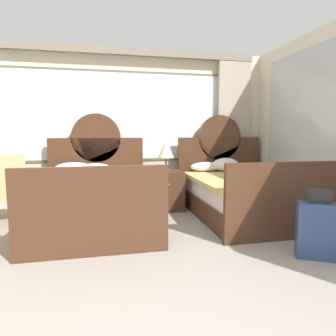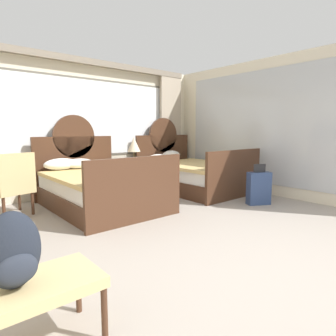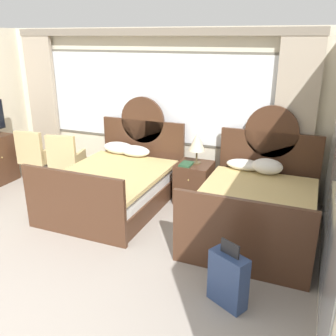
# 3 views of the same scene
# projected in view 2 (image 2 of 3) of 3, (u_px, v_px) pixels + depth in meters

# --- Properties ---
(ground_plane) EXTENTS (24.00, 24.00, 0.00)m
(ground_plane) POSITION_uv_depth(u_px,v_px,m) (275.00, 273.00, 2.65)
(ground_plane) COLOR #9E9389
(wall_back_window) EXTENTS (5.83, 0.22, 2.70)m
(wall_back_window) POSITION_uv_depth(u_px,v_px,m) (77.00, 124.00, 5.72)
(wall_back_window) COLOR beige
(wall_back_window) RESTS_ON ground_plane
(wall_right_mirror) EXTENTS (0.08, 4.91, 2.70)m
(wall_right_mirror) POSITION_uv_depth(u_px,v_px,m) (269.00, 127.00, 5.78)
(wall_right_mirror) COLOR beige
(wall_right_mirror) RESTS_ON ground_plane
(bed_near_window) EXTENTS (1.55, 2.16, 1.58)m
(bed_near_window) POSITION_uv_depth(u_px,v_px,m) (99.00, 187.00, 4.87)
(bed_near_window) COLOR #472B1C
(bed_near_window) RESTS_ON ground_plane
(bed_near_mirror) EXTENTS (1.55, 2.16, 1.58)m
(bed_near_mirror) POSITION_uv_depth(u_px,v_px,m) (192.00, 174.00, 6.28)
(bed_near_mirror) COLOR #472B1C
(bed_near_mirror) RESTS_ON ground_plane
(nightstand_between_beds) EXTENTS (0.54, 0.57, 0.64)m
(nightstand_between_beds) POSITION_uv_depth(u_px,v_px,m) (134.00, 177.00, 6.04)
(nightstand_between_beds) COLOR #472B1C
(nightstand_between_beds) RESTS_ON ground_plane
(table_lamp_on_nightstand) EXTENTS (0.27, 0.27, 0.51)m
(table_lamp_on_nightstand) POSITION_uv_depth(u_px,v_px,m) (134.00, 145.00, 5.99)
(table_lamp_on_nightstand) COLOR brown
(table_lamp_on_nightstand) RESTS_ON nightstand_between_beds
(book_on_nightstand) EXTENTS (0.18, 0.26, 0.03)m
(book_on_nightstand) POSITION_uv_depth(u_px,v_px,m) (133.00, 162.00, 5.85)
(book_on_nightstand) COLOR #285133
(book_on_nightstand) RESTS_ON nightstand_between_beds
(armchair_by_window_left) EXTENTS (0.62, 0.62, 0.96)m
(armchair_by_window_left) POSITION_uv_depth(u_px,v_px,m) (13.00, 182.00, 4.33)
(armchair_by_window_left) COLOR tan
(armchair_by_window_left) RESTS_ON ground_plane
(luggage_bench) EXTENTS (0.76, 0.45, 0.43)m
(luggage_bench) POSITION_uv_depth(u_px,v_px,m) (33.00, 291.00, 1.67)
(luggage_bench) COLOR tan
(luggage_bench) RESTS_ON ground_plane
(backpack_on_bench) EXTENTS (0.30, 0.23, 0.44)m
(backpack_on_bench) POSITION_uv_depth(u_px,v_px,m) (13.00, 252.00, 1.57)
(backpack_on_bench) COLOR #1E232D
(backpack_on_bench) RESTS_ON luggage_bench
(suitcase_on_floor) EXTENTS (0.43, 0.33, 0.71)m
(suitcase_on_floor) POSITION_uv_depth(u_px,v_px,m) (259.00, 188.00, 5.06)
(suitcase_on_floor) COLOR navy
(suitcase_on_floor) RESTS_ON ground_plane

